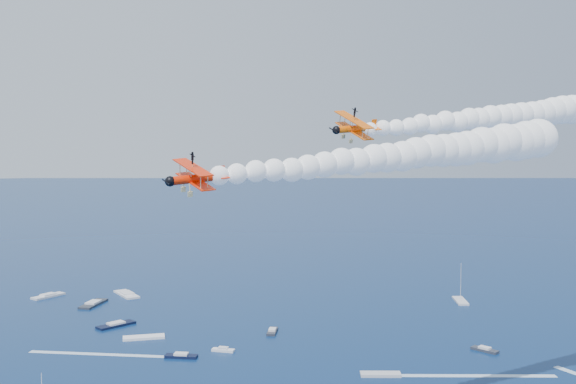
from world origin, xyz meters
name	(u,v)px	position (x,y,z in m)	size (l,w,h in m)	color
biplane_lead	(356,129)	(25.44, 27.58, 59.54)	(8.37, 9.38, 5.65)	#FD5E05
biplane_trail	(197,178)	(-5.59, 8.74, 53.10)	(7.78, 8.73, 5.26)	#FF2905
smoke_trail_lead	(501,117)	(56.89, 30.67, 61.96)	(63.34, 12.01, 11.25)	white
smoke_trail_trail	(402,155)	(25.66, 13.41, 55.52)	(62.99, 14.86, 11.25)	white
spectator_boats	(138,342)	(3.57, 119.40, 0.35)	(221.63, 180.28, 0.70)	silver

